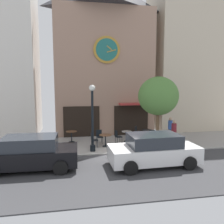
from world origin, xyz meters
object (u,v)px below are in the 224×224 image
object	(u,v)px
street_tree	(158,96)
cafe_chair_by_entrance	(99,135)
cafe_table_leftmost	(71,134)
pedestrian_maroon	(174,133)
street_lamp	(92,118)
cafe_table_center_left	(127,134)
parked_car_white	(154,150)
cafe_chair_facing_street	(93,139)
cafe_table_center_right	(105,138)
cafe_chair_near_lamp	(117,136)
cafe_chair_outer	(137,131)
cafe_table_near_curb	(147,133)
cafe_chair_near_tree	(152,135)
cafe_chair_right_end	(136,136)
pedestrian_blue	(170,129)
parked_car_black	(31,153)

from	to	relation	value
street_tree	cafe_chair_by_entrance	xyz separation A→B (m)	(-3.52, 1.46, -2.68)
cafe_table_leftmost	pedestrian_maroon	xyz separation A→B (m)	(6.47, -2.06, 0.31)
street_lamp	cafe_table_center_left	world-z (taller)	street_lamp
cafe_chair_by_entrance	parked_car_white	world-z (taller)	parked_car_white
cafe_chair_facing_street	cafe_table_center_right	bearing A→B (deg)	5.62
cafe_chair_facing_street	cafe_chair_near_lamp	world-z (taller)	same
cafe_chair_outer	cafe_table_near_curb	bearing A→B (deg)	-40.97
cafe_chair_near_tree	parked_car_white	world-z (taller)	parked_car_white
street_tree	cafe_chair_facing_street	distance (m)	4.85
cafe_chair_facing_street	cafe_chair_outer	bearing A→B (deg)	27.40
cafe_table_leftmost	cafe_chair_right_end	xyz separation A→B (m)	(4.22, -1.20, -0.02)
street_lamp	cafe_table_leftmost	distance (m)	2.98
cafe_chair_near_lamp	cafe_table_center_left	bearing A→B (deg)	27.61
cafe_chair_near_lamp	cafe_chair_facing_street	bearing A→B (deg)	-159.50
pedestrian_blue	parked_car_black	xyz separation A→B (m)	(-8.59, -3.67, -0.10)
cafe_chair_by_entrance	pedestrian_maroon	size ratio (longest dim) A/B	0.54
cafe_chair_near_tree	parked_car_white	size ratio (longest dim) A/B	0.21
cafe_chair_facing_street	parked_car_black	distance (m)	4.45
cafe_chair_by_entrance	parked_car_black	distance (m)	5.44
cafe_table_near_curb	street_tree	bearing A→B (deg)	-88.42
pedestrian_maroon	parked_car_white	xyz separation A→B (m)	(-2.51, -3.07, -0.10)
cafe_table_leftmost	cafe_chair_near_tree	world-z (taller)	cafe_chair_near_tree
cafe_table_leftmost	parked_car_black	xyz separation A→B (m)	(-1.84, -4.60, 0.21)
pedestrian_blue	parked_car_black	distance (m)	9.34
cafe_table_near_curb	pedestrian_maroon	bearing A→B (deg)	-56.79
cafe_table_center_left	pedestrian_blue	xyz separation A→B (m)	(2.99, -0.43, 0.36)
parked_car_black	cafe_table_center_left	bearing A→B (deg)	36.23
cafe_chair_by_entrance	cafe_chair_outer	size ratio (longest dim) A/B	1.00
street_lamp	street_tree	size ratio (longest dim) A/B	0.89
cafe_table_center_left	cafe_chair_near_tree	size ratio (longest dim) A/B	0.80
cafe_chair_by_entrance	cafe_table_center_left	bearing A→B (deg)	3.33
cafe_table_center_left	parked_car_white	bearing A→B (deg)	-87.49
street_tree	parked_car_white	distance (m)	4.16
cafe_table_center_left	cafe_chair_facing_street	xyz separation A→B (m)	(-2.41, -1.01, 0.02)
street_lamp	cafe_table_center_left	size ratio (longest dim) A/B	5.42
cafe_chair_near_lamp	cafe_table_center_right	bearing A→B (deg)	-148.34
street_tree	cafe_table_leftmost	bearing A→B (deg)	158.90
cafe_chair_by_entrance	cafe_chair_near_tree	world-z (taller)	same
cafe_chair_near_lamp	pedestrian_maroon	world-z (taller)	pedestrian_maroon
cafe_chair_facing_street	pedestrian_maroon	distance (m)	5.16
cafe_chair_facing_street	parked_car_white	xyz separation A→B (m)	(2.61, -3.63, 0.23)
cafe_table_center_right	cafe_chair_near_lamp	size ratio (longest dim) A/B	0.88
cafe_table_center_right	cafe_table_near_curb	bearing A→B (deg)	19.87
street_tree	cafe_table_leftmost	size ratio (longest dim) A/B	5.82
parked_car_black	parked_car_white	world-z (taller)	same
cafe_chair_by_entrance	parked_car_white	size ratio (longest dim) A/B	0.21
cafe_table_center_right	cafe_chair_near_tree	bearing A→B (deg)	5.62
cafe_table_center_right	cafe_table_near_curb	distance (m)	3.37
cafe_table_near_curb	cafe_chair_facing_street	xyz separation A→B (m)	(-3.96, -1.22, 0.01)
street_tree	pedestrian_blue	bearing A→B (deg)	39.49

